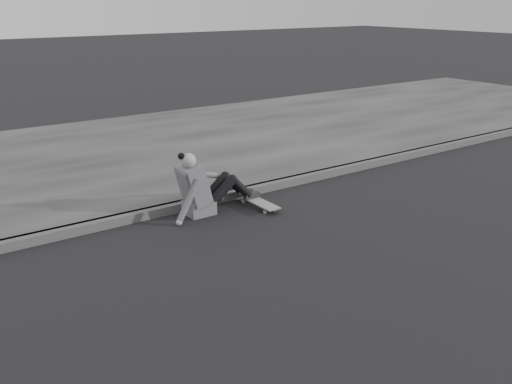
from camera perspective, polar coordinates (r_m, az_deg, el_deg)
ground at (r=6.93m, az=14.92°, el=-5.20°), size 80.00×80.00×0.00m
curb at (r=8.65m, az=1.91°, el=0.72°), size 24.00×0.16×0.12m
sidewalk at (r=11.11m, az=-7.55°, el=4.68°), size 24.00×6.00×0.12m
skateboard at (r=7.88m, az=0.24°, el=-1.03°), size 0.20×0.78×0.09m
seated_woman at (r=7.60m, az=-5.35°, el=0.46°), size 1.38×0.46×0.88m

